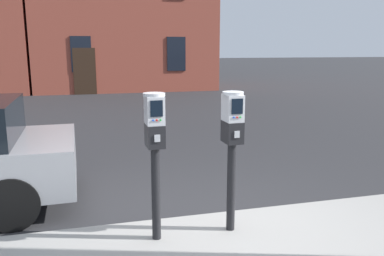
% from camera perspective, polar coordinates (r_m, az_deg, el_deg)
% --- Properties ---
extents(ground_plane, '(160.00, 160.00, 0.00)m').
position_cam_1_polar(ground_plane, '(4.67, 3.92, -14.79)').
color(ground_plane, '#28282B').
extents(parking_meter_near_kerb, '(0.22, 0.25, 1.51)m').
position_cam_1_polar(parking_meter_near_kerb, '(3.86, -5.44, -1.82)').
color(parking_meter_near_kerb, black).
rests_on(parking_meter_near_kerb, sidewalk_slab).
extents(parking_meter_twin_adjacent, '(0.22, 0.25, 1.50)m').
position_cam_1_polar(parking_meter_twin_adjacent, '(4.07, 5.89, -1.24)').
color(parking_meter_twin_adjacent, black).
rests_on(parking_meter_twin_adjacent, sidewalk_slab).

